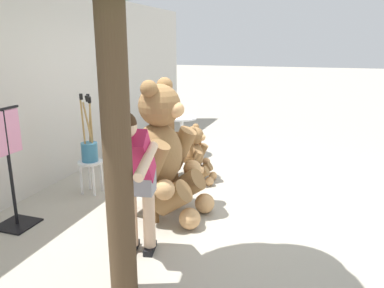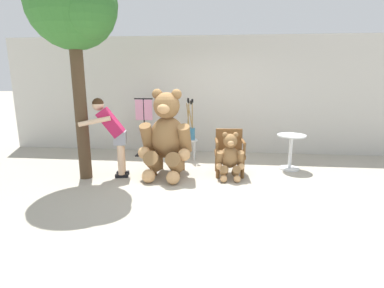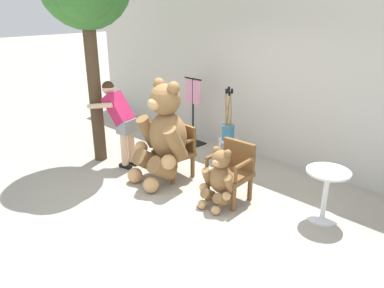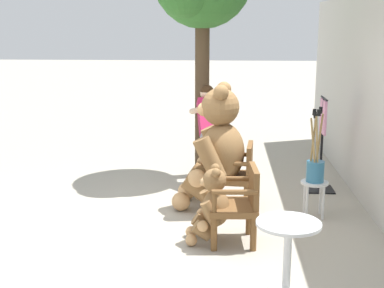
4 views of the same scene
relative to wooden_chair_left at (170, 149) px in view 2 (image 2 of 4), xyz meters
The scene contains 12 objects.
ground_plane 0.97m from the wooden_chair_left, 47.05° to the right, with size 60.00×60.00×0.00m, color #A8A091.
back_wall 2.09m from the wooden_chair_left, 71.87° to the left, with size 10.00×0.16×2.80m, color beige.
wooden_chair_left is the anchor object (origin of this frame).
wooden_chair_right 1.16m from the wooden_chair_left, ahead, with size 0.59×0.55×0.86m.
teddy_bear_large 0.44m from the wooden_chair_left, 92.82° to the right, with size 0.99×0.97×1.64m.
teddy_bear_small 1.21m from the wooden_chair_left, 13.83° to the right, with size 0.52×0.51×0.87m.
person_visitor 1.16m from the wooden_chair_left, 158.86° to the right, with size 0.79×0.59×1.49m.
white_stool 1.02m from the wooden_chair_left, 72.92° to the left, with size 0.34×0.34×0.46m.
brush_bucket 1.03m from the wooden_chair_left, 72.91° to the left, with size 0.22×0.22×0.93m.
round_side_table 2.44m from the wooden_chair_left, ahead, with size 0.56×0.56×0.72m.
patio_tree 2.95m from the wooden_chair_left, 158.88° to the right, with size 1.57×1.50×3.80m.
clothing_display_stand 1.51m from the wooden_chair_left, 123.94° to the left, with size 0.44×0.40×1.36m.
Camera 2 is at (0.43, -5.03, 1.88)m, focal length 28.00 mm.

